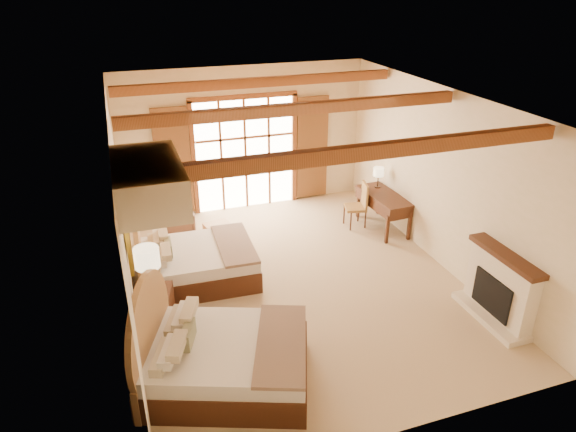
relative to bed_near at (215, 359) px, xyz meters
name	(u,v)px	position (x,y,z in m)	size (l,w,h in m)	color
floor	(297,281)	(1.84, 2.01, -0.42)	(7.00, 7.00, 0.00)	tan
wall_back	(244,139)	(1.84, 5.51, 1.18)	(5.50, 5.50, 0.00)	beige
wall_left	(123,222)	(-0.91, 2.01, 1.18)	(7.00, 7.00, 0.00)	beige
wall_right	(441,179)	(4.59, 2.01, 1.18)	(7.00, 7.00, 0.00)	beige
ceiling	(298,101)	(1.84, 2.01, 2.78)	(7.00, 7.00, 0.00)	#A86B33
ceiling_beams	(298,109)	(1.84, 2.01, 2.66)	(5.39, 4.60, 0.18)	brown
french_doors	(245,155)	(1.84, 5.45, 0.83)	(3.95, 0.08, 2.60)	white
fireplace	(499,290)	(4.44, 0.01, 0.09)	(0.46, 1.40, 1.16)	beige
painting	(128,235)	(-0.86, 1.26, 1.33)	(0.06, 0.95, 0.75)	yellow
canopy_valance	(148,182)	(-0.56, 0.01, 2.53)	(0.70, 1.40, 0.45)	beige
bed_near	(215,359)	(0.00, 0.00, 0.00)	(2.61, 2.21, 1.38)	#412013
bed_far	(188,261)	(0.06, 2.64, -0.02)	(2.06, 1.59, 1.32)	#412013
nightstand	(154,310)	(-0.65, 1.47, -0.08)	(0.56, 0.56, 0.67)	#412013
floor_lamp	(148,264)	(-0.66, 1.05, 0.96)	(0.34, 0.34, 1.62)	#3A261C
armchair	(176,224)	(0.06, 4.31, -0.09)	(0.70, 0.72, 0.66)	#9D684C
ottoman	(219,233)	(0.86, 3.93, -0.23)	(0.50, 0.50, 0.37)	tan
desk	(383,210)	(4.29, 3.43, -0.01)	(0.69, 1.45, 0.76)	#412013
desk_chair	(356,213)	(3.79, 3.70, -0.12)	(0.52, 0.51, 0.97)	#9E7945
desk_lamp	(379,173)	(4.34, 3.84, 0.68)	(0.22, 0.22, 0.44)	#3A261C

